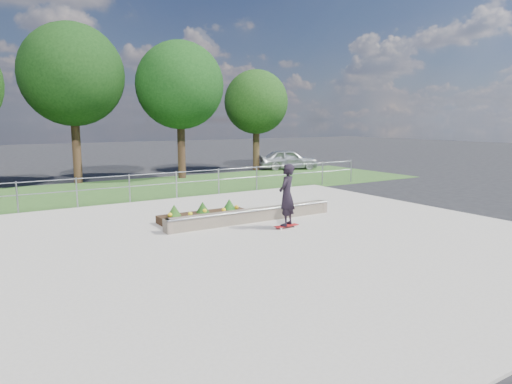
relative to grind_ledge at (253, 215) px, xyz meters
The scene contains 11 objects.
ground 1.98m from the grind_ledge, 100.16° to the right, with size 120.00×120.00×0.00m, color black.
grass_verge 9.08m from the grind_ledge, 92.19° to the left, with size 30.00×8.00×0.02m, color #2C5120.
concrete_slab 1.98m from the grind_ledge, 100.16° to the right, with size 15.00×15.00×0.06m, color #A29B90.
fence 5.60m from the grind_ledge, 93.56° to the left, with size 20.06×0.06×1.20m.
tree_mid_left 14.40m from the grind_ledge, 102.29° to the left, with size 5.25×5.25×8.25m.
tree_mid_right 13.32m from the grind_ledge, 77.60° to the left, with size 4.90×4.90×7.70m.
tree_far_right 16.63m from the grind_ledge, 57.47° to the left, with size 4.20×4.20×6.60m.
grind_ledge is the anchor object (origin of this frame).
planter_bed 1.55m from the grind_ledge, 145.47° to the left, with size 3.00×1.20×0.61m.
skateboarder 1.60m from the grind_ledge, 73.38° to the right, with size 0.82×0.75×1.97m.
parked_car 16.57m from the grind_ledge, 49.95° to the left, with size 1.61×4.00×1.36m, color #9EA2A7.
Camera 1 is at (-7.28, -10.42, 3.33)m, focal length 32.00 mm.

